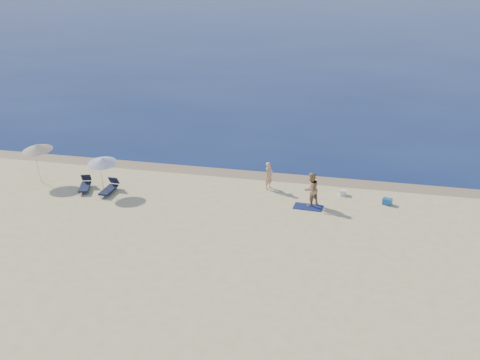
% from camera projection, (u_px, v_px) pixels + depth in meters
% --- Properties ---
extents(sea, '(240.00, 160.00, 0.01)m').
position_uv_depth(sea, '(340.00, 14.00, 110.52)').
color(sea, '#0C1B49').
rests_on(sea, ground).
extents(wet_sand_strip, '(240.00, 1.60, 0.00)m').
position_uv_depth(wet_sand_strip, '(252.00, 174.00, 37.90)').
color(wet_sand_strip, '#847254').
rests_on(wet_sand_strip, ground).
extents(person_left, '(0.62, 0.72, 1.66)m').
position_uv_depth(person_left, '(269.00, 176.00, 35.52)').
color(person_left, tan).
rests_on(person_left, ground).
extents(person_right, '(1.18, 1.19, 1.94)m').
position_uv_depth(person_right, '(311.00, 189.00, 33.31)').
color(person_right, tan).
rests_on(person_right, ground).
extents(beach_towel, '(1.65, 0.99, 0.03)m').
position_uv_depth(beach_towel, '(308.00, 207.00, 33.41)').
color(beach_towel, '#0D1645').
rests_on(beach_towel, ground).
extents(white_bag, '(0.37, 0.32, 0.31)m').
position_uv_depth(white_bag, '(343.00, 193.00, 34.90)').
color(white_bag, white).
rests_on(white_bag, ground).
extents(blue_cooler, '(0.58, 0.48, 0.35)m').
position_uv_depth(blue_cooler, '(387.00, 201.00, 33.71)').
color(blue_cooler, '#1D5D9D').
rests_on(blue_cooler, ground).
extents(umbrella_near, '(1.83, 1.85, 2.23)m').
position_uv_depth(umbrella_near, '(102.00, 161.00, 34.70)').
color(umbrella_near, silver).
rests_on(umbrella_near, ground).
extents(umbrella_far, '(2.42, 2.43, 2.46)m').
position_uv_depth(umbrella_far, '(37.00, 148.00, 36.17)').
color(umbrella_far, silver).
rests_on(umbrella_far, ground).
extents(lounger_left, '(1.04, 1.79, 0.75)m').
position_uv_depth(lounger_left, '(85.00, 185.00, 35.61)').
color(lounger_left, '#121832').
rests_on(lounger_left, ground).
extents(lounger_right, '(0.62, 1.74, 0.76)m').
position_uv_depth(lounger_right, '(109.00, 188.00, 35.19)').
color(lounger_right, '#121933').
rests_on(lounger_right, ground).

